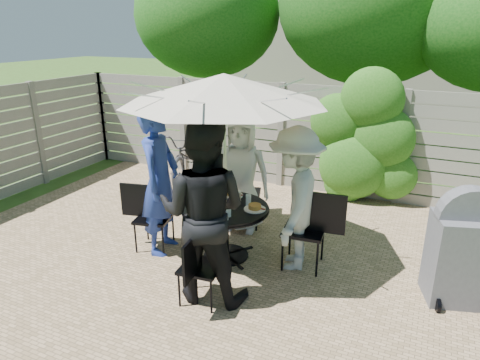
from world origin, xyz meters
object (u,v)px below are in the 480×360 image
at_px(umbrella, 224,89).
at_px(glass_front, 228,211).
at_px(plate_back, 233,194).
at_px(plate_right, 255,208).
at_px(chair_right, 304,245).
at_px(bicycle, 189,155).
at_px(chair_back, 243,206).
at_px(glass_back, 223,193).
at_px(person_front, 203,213).
at_px(chair_front, 201,281).
at_px(person_right, 295,200).
at_px(person_left, 160,182).
at_px(syrup_jug, 222,199).
at_px(patio_table, 226,222).
at_px(bbq_grill, 463,251).
at_px(chair_left, 153,230).
at_px(plate_front, 217,217).
at_px(person_back, 241,174).
at_px(plate_left, 197,202).
at_px(glass_right, 248,200).
at_px(coffee_cup, 238,196).

distance_m(umbrella, glass_front, 1.36).
bearing_deg(plate_back, plate_right, -33.90).
relative_size(chair_right, bicycle, 0.54).
bearing_deg(chair_back, plate_back, -6.96).
bearing_deg(glass_back, person_front, -73.40).
bearing_deg(chair_front, bicycle, 26.41).
bearing_deg(person_right, person_front, -45.00).
bearing_deg(person_left, syrup_jug, -86.28).
relative_size(chair_front, plate_right, 3.22).
relative_size(person_left, plate_right, 7.20).
distance_m(person_right, plate_right, 0.49).
height_order(person_front, plate_right, person_front).
bearing_deg(chair_back, bicycle, -146.76).
distance_m(chair_right, plate_back, 1.11).
bearing_deg(patio_table, chair_back, 101.22).
xyz_separation_m(umbrella, glass_back, (-0.15, 0.23, -1.33)).
relative_size(glass_back, glass_front, 1.00).
bearing_deg(syrup_jug, bbq_grill, 3.57).
relative_size(chair_left, chair_front, 1.05).
bearing_deg(bicycle, person_front, -70.49).
bearing_deg(chair_front, plate_right, -15.70).
xyz_separation_m(chair_front, person_front, (-0.02, 0.13, 0.72)).
bearing_deg(plate_front, person_back, 101.10).
bearing_deg(bicycle, glass_front, -64.99).
height_order(chair_front, plate_left, chair_front).
height_order(plate_back, glass_back, glass_back).
bearing_deg(syrup_jug, person_back, 96.70).
height_order(glass_back, glass_right, same).
height_order(chair_left, glass_back, chair_left).
bearing_deg(person_left, chair_left, 90.18).
bearing_deg(glass_back, plate_front, -69.29).
bearing_deg(person_right, chair_right, 89.34).
height_order(person_back, person_front, person_front).
bearing_deg(chair_front, chair_right, -40.31).
height_order(person_right, glass_back, person_right).
height_order(person_back, bicycle, person_back).
relative_size(person_front, bbq_grill, 1.53).
xyz_separation_m(glass_front, coffee_cup, (-0.10, 0.47, -0.01)).
relative_size(patio_table, chair_right, 1.26).
bearing_deg(bbq_grill, plate_right, 166.80).
bearing_deg(glass_back, plate_left, -123.40).
distance_m(person_left, person_front, 1.17).
relative_size(umbrella, plate_front, 10.48).
bearing_deg(chair_front, bbq_grill, -70.71).
relative_size(plate_back, glass_right, 1.86).
height_order(person_left, coffee_cup, person_left).
bearing_deg(plate_right, patio_table, -168.90).
bearing_deg(person_right, plate_front, -66.55).
bearing_deg(coffee_cup, person_left, -155.59).
height_order(coffee_cup, bicycle, bicycle).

